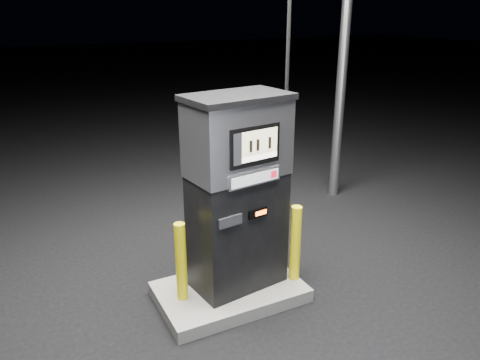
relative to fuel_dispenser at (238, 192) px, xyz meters
name	(u,v)px	position (x,y,z in m)	size (l,w,h in m)	color
ground	(230,297)	(-0.13, -0.04, -1.25)	(80.00, 80.00, 0.00)	black
pump_island	(230,292)	(-0.13, -0.04, -1.18)	(1.60, 1.00, 0.15)	slate
fuel_dispenser	(238,192)	(0.00, 0.00, 0.00)	(1.22, 0.77, 4.46)	black
bollard_left	(181,262)	(-0.68, -0.01, -0.66)	(0.12, 0.12, 0.89)	yellow
bollard_right	(295,243)	(0.61, -0.22, -0.65)	(0.12, 0.12, 0.90)	yellow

